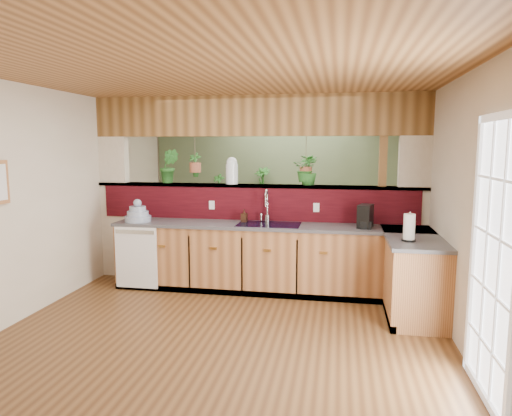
% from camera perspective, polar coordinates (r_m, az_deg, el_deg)
% --- Properties ---
extents(ground, '(4.60, 7.00, 0.01)m').
position_cam_1_polar(ground, '(5.33, -2.79, -13.33)').
color(ground, '#57361A').
rests_on(ground, ground).
extents(ceiling, '(4.60, 7.00, 0.01)m').
position_cam_1_polar(ceiling, '(5.02, -3.00, 15.55)').
color(ceiling, brown).
rests_on(ceiling, ground).
extents(wall_back, '(4.60, 0.02, 2.60)m').
position_cam_1_polar(wall_back, '(8.44, 2.57, 3.56)').
color(wall_back, beige).
rests_on(wall_back, ground).
extents(wall_front, '(4.60, 0.02, 2.60)m').
position_cam_1_polar(wall_front, '(1.87, -28.95, -12.59)').
color(wall_front, beige).
rests_on(wall_front, ground).
extents(wall_left, '(0.02, 7.00, 2.60)m').
position_cam_1_polar(wall_left, '(5.98, -24.90, 1.10)').
color(wall_left, beige).
rests_on(wall_left, ground).
extents(wall_right, '(0.02, 7.00, 2.60)m').
position_cam_1_polar(wall_right, '(5.02, 23.61, 0.03)').
color(wall_right, beige).
rests_on(wall_right, ground).
extents(pass_through_partition, '(4.60, 0.21, 2.60)m').
position_cam_1_polar(pass_through_partition, '(6.33, 0.17, 1.17)').
color(pass_through_partition, beige).
rests_on(pass_through_partition, ground).
extents(pass_through_ledge, '(4.60, 0.21, 0.04)m').
position_cam_1_polar(pass_through_ledge, '(6.32, -0.09, 2.79)').
color(pass_through_ledge, brown).
rests_on(pass_through_ledge, ground).
extents(header_beam, '(4.60, 0.15, 0.55)m').
position_cam_1_polar(header_beam, '(6.31, -0.09, 11.46)').
color(header_beam, brown).
rests_on(header_beam, ground).
extents(sage_backwall, '(4.55, 0.02, 2.55)m').
position_cam_1_polar(sage_backwall, '(8.42, 2.55, 3.55)').
color(sage_backwall, '#546646').
rests_on(sage_backwall, ground).
extents(countertop, '(4.14, 1.52, 0.90)m').
position_cam_1_polar(countertop, '(5.91, 7.12, -6.71)').
color(countertop, '#925B32').
rests_on(countertop, ground).
extents(dishwasher, '(0.58, 0.03, 0.82)m').
position_cam_1_polar(dishwasher, '(6.27, -14.76, -5.98)').
color(dishwasher, white).
rests_on(dishwasher, ground).
extents(navy_sink, '(0.82, 0.50, 0.18)m').
position_cam_1_polar(navy_sink, '(5.99, 1.62, -2.80)').
color(navy_sink, black).
rests_on(navy_sink, countertop).
extents(french_door, '(0.06, 1.02, 2.16)m').
position_cam_1_polar(french_door, '(3.82, 27.38, -6.28)').
color(french_door, white).
rests_on(french_door, ground).
extents(faucet, '(0.20, 0.20, 0.45)m').
position_cam_1_polar(faucet, '(6.10, 1.33, 0.45)').
color(faucet, '#B7B7B2').
rests_on(faucet, countertop).
extents(dish_stack, '(0.35, 0.35, 0.31)m').
position_cam_1_polar(dish_stack, '(6.39, -14.55, -0.80)').
color(dish_stack, '#8896B0').
rests_on(dish_stack, countertop).
extents(soap_dispenser, '(0.08, 0.08, 0.17)m').
position_cam_1_polar(soap_dispenser, '(6.15, -1.48, -0.96)').
color(soap_dispenser, '#3B2215').
rests_on(soap_dispenser, countertop).
extents(coffee_maker, '(0.16, 0.26, 0.29)m').
position_cam_1_polar(coffee_maker, '(5.86, 13.51, -1.13)').
color(coffee_maker, black).
rests_on(coffee_maker, countertop).
extents(paper_towel, '(0.15, 0.15, 0.32)m').
position_cam_1_polar(paper_towel, '(5.18, 18.59, -2.38)').
color(paper_towel, black).
rests_on(paper_towel, countertop).
extents(glass_jar, '(0.17, 0.17, 0.37)m').
position_cam_1_polar(glass_jar, '(6.38, -3.04, 4.69)').
color(glass_jar, silver).
rests_on(glass_jar, pass_through_ledge).
extents(ledge_plant_left, '(0.30, 0.26, 0.48)m').
position_cam_1_polar(ledge_plant_left, '(6.65, -10.81, 5.15)').
color(ledge_plant_left, '#22591E').
rests_on(ledge_plant_left, pass_through_ledge).
extents(ledge_plant_right, '(0.25, 0.25, 0.40)m').
position_cam_1_polar(ledge_plant_right, '(6.22, 6.55, 4.71)').
color(ledge_plant_right, '#22591E').
rests_on(ledge_plant_right, pass_through_ledge).
extents(hanging_plant_a, '(0.20, 0.16, 0.50)m').
position_cam_1_polar(hanging_plant_a, '(6.51, -7.63, 6.32)').
color(hanging_plant_a, brown).
rests_on(hanging_plant_a, header_beam).
extents(hanging_plant_b, '(0.37, 0.34, 0.55)m').
position_cam_1_polar(hanging_plant_b, '(6.21, 6.26, 6.28)').
color(hanging_plant_b, brown).
rests_on(hanging_plant_b, header_beam).
extents(shelving_console, '(1.55, 0.65, 1.00)m').
position_cam_1_polar(shelving_console, '(8.41, -2.04, -1.95)').
color(shelving_console, black).
rests_on(shelving_console, ground).
extents(shelf_plant_a, '(0.23, 0.18, 0.41)m').
position_cam_1_polar(shelf_plant_a, '(8.41, -4.66, 2.88)').
color(shelf_plant_a, '#22591E').
rests_on(shelf_plant_a, shelving_console).
extents(shelf_plant_b, '(0.37, 0.37, 0.54)m').
position_cam_1_polar(shelf_plant_b, '(8.23, 0.77, 3.25)').
color(shelf_plant_b, '#22591E').
rests_on(shelf_plant_b, shelving_console).
extents(floor_plant, '(0.73, 0.66, 0.71)m').
position_cam_1_polar(floor_plant, '(7.05, 6.09, -5.10)').
color(floor_plant, '#22591E').
rests_on(floor_plant, ground).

